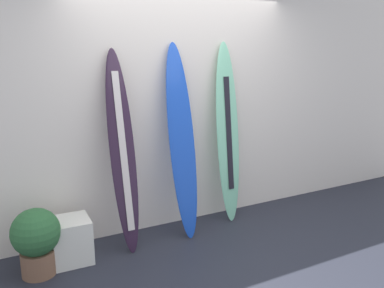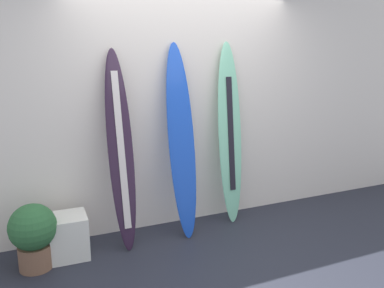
{
  "view_description": "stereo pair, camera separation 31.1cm",
  "coord_description": "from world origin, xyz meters",
  "px_view_note": "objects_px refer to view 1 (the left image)",
  "views": [
    {
      "loc": [
        -1.95,
        -2.71,
        1.94
      ],
      "look_at": [
        -0.01,
        0.95,
        0.97
      ],
      "focal_mm": 37.45,
      "sensor_mm": 36.0,
      "label": 1
    },
    {
      "loc": [
        -1.67,
        -2.85,
        1.94
      ],
      "look_at": [
        -0.01,
        0.95,
        0.97
      ],
      "focal_mm": 37.45,
      "sensor_mm": 36.0,
      "label": 2
    }
  ],
  "objects_px": {
    "surfboard_cobalt": "(182,143)",
    "surfboard_seafoam": "(228,134)",
    "surfboard_charcoal": "(122,153)",
    "display_block_left": "(71,240)",
    "potted_plant": "(36,239)"
  },
  "relations": [
    {
      "from": "surfboard_seafoam",
      "to": "potted_plant",
      "type": "relative_size",
      "value": 3.32
    },
    {
      "from": "surfboard_cobalt",
      "to": "surfboard_seafoam",
      "type": "xyz_separation_m",
      "value": [
        0.62,
        0.09,
        0.02
      ]
    },
    {
      "from": "surfboard_charcoal",
      "to": "potted_plant",
      "type": "height_order",
      "value": "surfboard_charcoal"
    },
    {
      "from": "surfboard_cobalt",
      "to": "surfboard_seafoam",
      "type": "height_order",
      "value": "surfboard_seafoam"
    },
    {
      "from": "surfboard_charcoal",
      "to": "potted_plant",
      "type": "bearing_deg",
      "value": -168.32
    },
    {
      "from": "surfboard_cobalt",
      "to": "surfboard_charcoal",
      "type": "bearing_deg",
      "value": -178.8
    },
    {
      "from": "surfboard_seafoam",
      "to": "surfboard_charcoal",
      "type": "bearing_deg",
      "value": -175.58
    },
    {
      "from": "display_block_left",
      "to": "potted_plant",
      "type": "height_order",
      "value": "potted_plant"
    },
    {
      "from": "display_block_left",
      "to": "surfboard_charcoal",
      "type": "bearing_deg",
      "value": 7.49
    },
    {
      "from": "display_block_left",
      "to": "potted_plant",
      "type": "bearing_deg",
      "value": -161.13
    },
    {
      "from": "surfboard_charcoal",
      "to": "surfboard_seafoam",
      "type": "relative_size",
      "value": 0.97
    },
    {
      "from": "surfboard_cobalt",
      "to": "display_block_left",
      "type": "distance_m",
      "value": 1.45
    },
    {
      "from": "surfboard_cobalt",
      "to": "display_block_left",
      "type": "bearing_deg",
      "value": -175.89
    },
    {
      "from": "surfboard_charcoal",
      "to": "surfboard_seafoam",
      "type": "height_order",
      "value": "surfboard_seafoam"
    },
    {
      "from": "surfboard_charcoal",
      "to": "display_block_left",
      "type": "distance_m",
      "value": 0.95
    }
  ]
}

